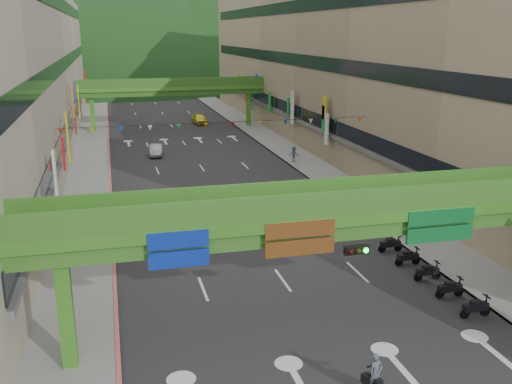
# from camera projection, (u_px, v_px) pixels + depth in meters

# --- Properties ---
(road_slab) EXTENTS (18.00, 140.00, 0.02)m
(road_slab) POSITION_uv_depth(u_px,v_px,m) (188.00, 149.00, 67.24)
(road_slab) COLOR #28282B
(road_slab) RESTS_ON ground
(sidewalk_left) EXTENTS (4.00, 140.00, 0.15)m
(sidewalk_left) POSITION_uv_depth(u_px,v_px,m) (92.00, 153.00, 64.58)
(sidewalk_left) COLOR gray
(sidewalk_left) RESTS_ON ground
(sidewalk_right) EXTENTS (4.00, 140.00, 0.15)m
(sidewalk_right) POSITION_uv_depth(u_px,v_px,m) (278.00, 144.00, 69.86)
(sidewalk_right) COLOR gray
(sidewalk_right) RESTS_ON ground
(curb_left) EXTENTS (0.20, 140.00, 0.18)m
(curb_left) POSITION_uv_depth(u_px,v_px,m) (109.00, 152.00, 65.03)
(curb_left) COLOR #CC5959
(curb_left) RESTS_ON ground
(curb_right) EXTENTS (0.20, 140.00, 0.18)m
(curb_right) POSITION_uv_depth(u_px,v_px,m) (263.00, 145.00, 69.40)
(curb_right) COLOR gray
(curb_right) RESTS_ON ground
(building_row_left) EXTENTS (12.80, 95.00, 19.00)m
(building_row_left) POSITION_uv_depth(u_px,v_px,m) (7.00, 70.00, 60.13)
(building_row_left) COLOR #9E937F
(building_row_left) RESTS_ON ground
(building_row_right) EXTENTS (12.80, 95.00, 19.00)m
(building_row_right) POSITION_uv_depth(u_px,v_px,m) (341.00, 65.00, 69.22)
(building_row_right) COLOR gray
(building_row_right) RESTS_ON ground
(overpass_near) EXTENTS (28.00, 12.27, 7.10)m
(overpass_near) POSITION_uv_depth(u_px,v_px,m) (350.00, 230.00, 24.47)
(overpass_near) COLOR #4C9E2D
(overpass_near) RESTS_ON ground
(overpass_far) EXTENTS (28.00, 2.20, 7.10)m
(overpass_far) POSITION_uv_depth(u_px,v_px,m) (172.00, 91.00, 79.75)
(overpass_far) COLOR #4C9E2D
(overpass_far) RESTS_ON ground
(hill_left) EXTENTS (168.00, 140.00, 112.00)m
(hill_left) POSITION_uv_depth(u_px,v_px,m) (85.00, 79.00, 166.15)
(hill_left) COLOR #1C4419
(hill_left) RESTS_ON ground
(hill_right) EXTENTS (208.00, 176.00, 128.00)m
(hill_right) POSITION_uv_depth(u_px,v_px,m) (209.00, 72.00, 194.40)
(hill_right) COLOR #1C4419
(hill_right) RESTS_ON ground
(bunting_string) EXTENTS (26.00, 0.36, 0.47)m
(bunting_string) POSITION_uv_depth(u_px,v_px,m) (220.00, 125.00, 46.98)
(bunting_string) COLOR black
(bunting_string) RESTS_ON ground
(scooter_rider_near) EXTENTS (0.73, 1.58, 1.86)m
(scooter_rider_near) POSITION_uv_depth(u_px,v_px,m) (375.00, 378.00, 21.41)
(scooter_rider_near) COLOR black
(scooter_rider_near) RESTS_ON ground
(scooter_rider_mid) EXTENTS (0.99, 1.60, 2.20)m
(scooter_rider_mid) POSITION_uv_depth(u_px,v_px,m) (217.00, 215.00, 39.48)
(scooter_rider_mid) COLOR black
(scooter_rider_mid) RESTS_ON ground
(scooter_rider_left) EXTENTS (1.00, 1.60, 1.99)m
(scooter_rider_left) POSITION_uv_depth(u_px,v_px,m) (136.00, 223.00, 38.31)
(scooter_rider_left) COLOR gray
(scooter_rider_left) RESTS_ON ground
(scooter_rider_far) EXTENTS (0.85, 1.58, 1.90)m
(scooter_rider_far) POSITION_uv_depth(u_px,v_px,m) (165.00, 203.00, 43.02)
(scooter_rider_far) COLOR maroon
(scooter_rider_far) RESTS_ON ground
(parked_scooter_row) EXTENTS (1.60, 9.35, 1.08)m
(parked_scooter_row) POSITION_uv_depth(u_px,v_px,m) (427.00, 272.00, 31.70)
(parked_scooter_row) COLOR black
(parked_scooter_row) RESTS_ON ground
(car_silver) EXTENTS (1.74, 3.97, 1.27)m
(car_silver) POSITION_uv_depth(u_px,v_px,m) (156.00, 150.00, 63.57)
(car_silver) COLOR #A3A3AA
(car_silver) RESTS_ON ground
(car_yellow) EXTENTS (2.21, 4.62, 1.52)m
(car_yellow) POSITION_uv_depth(u_px,v_px,m) (200.00, 119.00, 85.31)
(car_yellow) COLOR yellow
(car_yellow) RESTS_ON ground
(pedestrian_red) EXTENTS (0.91, 0.76, 1.68)m
(pedestrian_red) POSITION_uv_depth(u_px,v_px,m) (400.00, 224.00, 38.51)
(pedestrian_red) COLOR #A22B24
(pedestrian_red) RESTS_ON ground
(pedestrian_dark) EXTENTS (1.15, 0.59, 1.88)m
(pedestrian_dark) POSITION_uv_depth(u_px,v_px,m) (394.00, 198.00, 44.12)
(pedestrian_dark) COLOR black
(pedestrian_dark) RESTS_ON ground
(pedestrian_blue) EXTENTS (0.90, 0.82, 1.62)m
(pedestrian_blue) POSITION_uv_depth(u_px,v_px,m) (294.00, 155.00, 60.06)
(pedestrian_blue) COLOR #32445B
(pedestrian_blue) RESTS_ON ground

